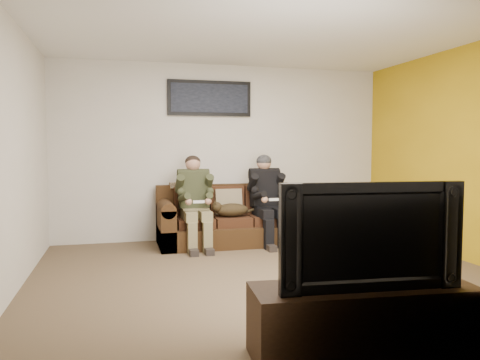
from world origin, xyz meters
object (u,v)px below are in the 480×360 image
object	(u,v)px
sofa	(229,221)
cat	(231,210)
person_right	(267,194)
framed_poster	(210,98)
person_left	(195,197)
television	(364,234)
tv_stand	(363,320)

from	to	relation	value
sofa	cat	world-z (taller)	sofa
person_right	framed_poster	distance (m)	1.67
sofa	cat	distance (m)	0.27
person_left	television	xyz separation A→B (m)	(0.54, -3.60, 0.11)
person_left	tv_stand	xyz separation A→B (m)	(0.54, -3.60, -0.47)
person_right	person_left	bearing A→B (deg)	-179.98
framed_poster	person_left	bearing A→B (deg)	-119.60
tv_stand	television	world-z (taller)	television
person_left	television	distance (m)	3.65
person_left	person_right	world-z (taller)	person_right
sofa	tv_stand	distance (m)	3.77
person_right	framed_poster	world-z (taller)	framed_poster
person_right	television	xyz separation A→B (m)	(-0.50, -3.60, 0.11)
cat	framed_poster	distance (m)	1.71
person_left	person_right	xyz separation A→B (m)	(1.04, 0.00, 0.00)
cat	tv_stand	xyz separation A→B (m)	(0.04, -3.59, -0.27)
framed_poster	person_right	bearing A→B (deg)	-37.99
person_right	tv_stand	size ratio (longest dim) A/B	0.86
sofa	tv_stand	bearing A→B (deg)	-89.73
television	person_left	bearing A→B (deg)	103.15
sofa	person_left	distance (m)	0.67
sofa	person_right	bearing A→B (deg)	-17.93
cat	framed_poster	size ratio (longest dim) A/B	0.53
framed_poster	television	distance (m)	4.37
person_left	framed_poster	distance (m)	1.54
person_right	framed_poster	size ratio (longest dim) A/B	1.01
person_left	cat	bearing A→B (deg)	-1.89
television	person_right	bearing A→B (deg)	86.75
person_left	cat	size ratio (longest dim) A/B	1.91
person_left	cat	world-z (taller)	person_left
person_right	sofa	bearing A→B (deg)	162.07
person_right	tv_stand	world-z (taller)	person_right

